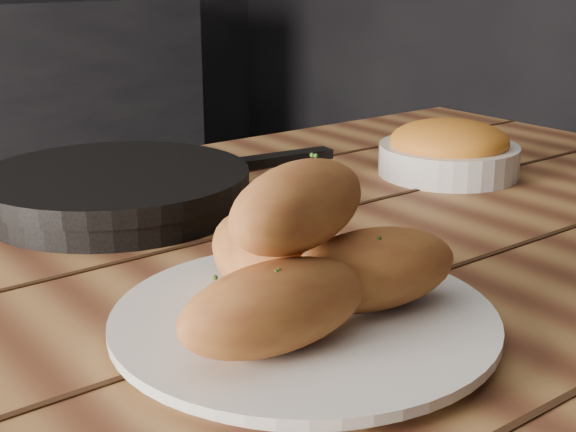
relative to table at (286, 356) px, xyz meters
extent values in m
cube|color=olive|center=(0.00, 0.00, 0.08)|extent=(1.46, 0.95, 0.04)
cylinder|color=brown|center=(0.65, 0.35, -0.30)|extent=(0.07, 0.07, 0.71)
cylinder|color=white|center=(-0.08, -0.12, 0.10)|extent=(0.27, 0.27, 0.01)
cylinder|color=white|center=(-0.08, -0.12, 0.11)|extent=(0.29, 0.29, 0.01)
ellipsoid|color=#AA6F2F|center=(-0.13, -0.16, 0.14)|extent=(0.15, 0.07, 0.06)
ellipsoid|color=#AA6F2F|center=(-0.03, -0.15, 0.14)|extent=(0.15, 0.10, 0.06)
ellipsoid|color=#AA6F2F|center=(-0.08, -0.07, 0.14)|extent=(0.10, 0.15, 0.06)
ellipsoid|color=#AA6F2F|center=(-0.09, -0.13, 0.20)|extent=(0.16, 0.11, 0.06)
cylinder|color=black|center=(-0.05, 0.26, 0.11)|extent=(0.29, 0.29, 0.03)
cylinder|color=black|center=(-0.05, 0.26, 0.13)|extent=(0.30, 0.30, 0.02)
cube|color=black|center=(0.17, 0.23, 0.13)|extent=(0.14, 0.04, 0.01)
cylinder|color=white|center=(0.37, 0.13, 0.12)|extent=(0.18, 0.18, 0.04)
ellipsoid|color=orange|center=(0.37, 0.13, 0.14)|extent=(0.16, 0.16, 0.05)
camera|label=1|loc=(-0.42, -0.55, 0.37)|focal=50.00mm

